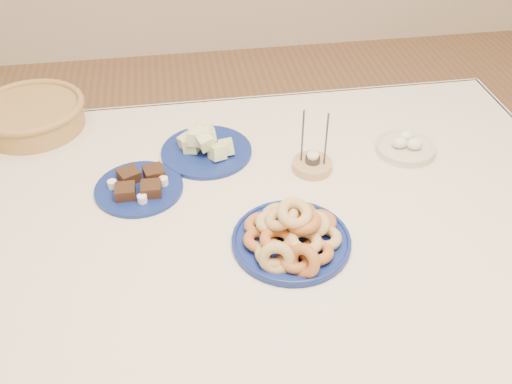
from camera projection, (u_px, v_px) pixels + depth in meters
ground at (254, 383)px, 1.87m from camera, size 5.00×5.00×0.00m
dining_table at (253, 242)px, 1.46m from camera, size 1.71×1.11×0.75m
donut_platter at (292, 236)px, 1.28m from camera, size 0.36×0.36×0.12m
melon_plate at (205, 146)px, 1.57m from camera, size 0.26×0.26×0.09m
brownie_plate at (139, 186)px, 1.45m from camera, size 0.26×0.26×0.04m
wicker_basket at (31, 114)px, 1.66m from camera, size 0.38×0.38×0.08m
candle_holder at (312, 164)px, 1.51m from camera, size 0.14×0.14×0.18m
egg_bowl at (405, 147)px, 1.58m from camera, size 0.18×0.18×0.05m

